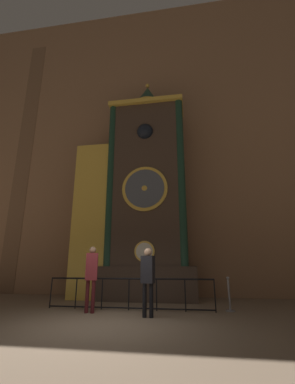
# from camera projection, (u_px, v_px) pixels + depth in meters

# --- Properties ---
(ground_plane) EXTENTS (28.00, 28.00, 0.00)m
(ground_plane) POSITION_uv_depth(u_px,v_px,m) (96.00, 327.00, 5.66)
(ground_plane) COLOR #75604C
(cathedral_back_wall) EXTENTS (24.00, 0.32, 15.96)m
(cathedral_back_wall) POSITION_uv_depth(u_px,v_px,m) (142.00, 133.00, 13.40)
(cathedral_back_wall) COLOR #936B4C
(cathedral_back_wall) RESTS_ON ground_plane
(clock_tower) EXTENTS (5.08, 1.80, 9.92)m
(clock_tower) POSITION_uv_depth(u_px,v_px,m) (136.00, 198.00, 11.14)
(clock_tower) COLOR #423328
(clock_tower) RESTS_ON ground_plane
(railing_fence) EXTENTS (5.17, 0.05, 0.93)m
(railing_fence) POSITION_uv_depth(u_px,v_px,m) (129.00, 292.00, 7.86)
(railing_fence) COLOR black
(railing_fence) RESTS_ON ground_plane
(visitor_near) EXTENTS (0.39, 0.31, 1.85)m
(visitor_near) POSITION_uv_depth(u_px,v_px,m) (91.00, 272.00, 7.56)
(visitor_near) COLOR #461518
(visitor_near) RESTS_ON ground_plane
(visitor_far) EXTENTS (0.38, 0.29, 1.76)m
(visitor_far) POSITION_uv_depth(u_px,v_px,m) (148.00, 274.00, 6.92)
(visitor_far) COLOR black
(visitor_far) RESTS_ON ground_plane
(stanchion_post) EXTENTS (0.28, 0.28, 0.97)m
(stanchion_post) POSITION_uv_depth(u_px,v_px,m) (230.00, 300.00, 7.61)
(stanchion_post) COLOR gray
(stanchion_post) RESTS_ON ground_plane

